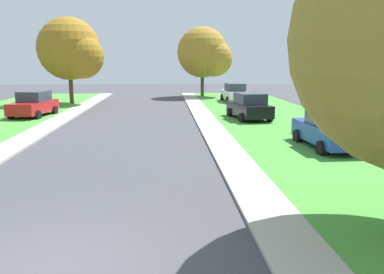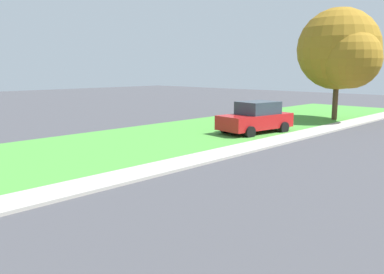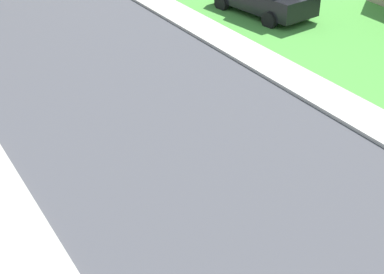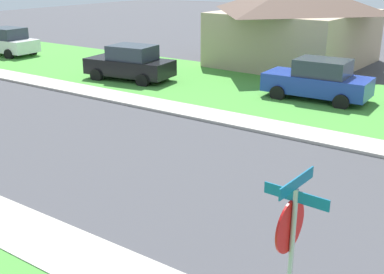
% 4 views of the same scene
% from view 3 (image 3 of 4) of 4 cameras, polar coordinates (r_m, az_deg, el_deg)
% --- Properties ---
extents(sidewalk_east, '(1.40, 56.00, 0.10)m').
position_cam_3_polar(sidewalk_east, '(16.96, 12.76, 4.26)').
color(sidewalk_east, '#ADA89E').
rests_on(sidewalk_east, ground).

